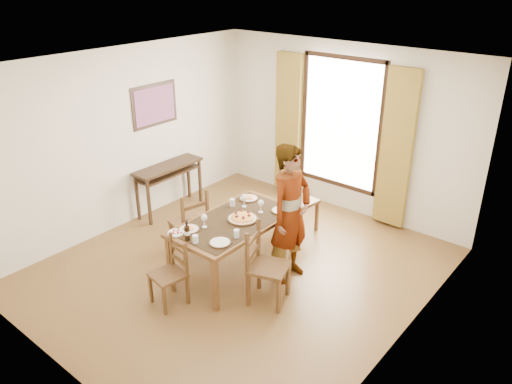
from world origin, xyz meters
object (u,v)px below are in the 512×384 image
Objects in this scene: console_table at (168,172)px; pasta_platter at (243,216)px; dining_table at (235,225)px; man at (290,214)px.

pasta_platter is at bearing -15.58° from console_table.
dining_table is 0.93× the size of man.
pasta_platter is (2.08, -0.58, 0.12)m from console_table.
man is 0.62m from pasta_platter.
console_table is 3.00× the size of pasta_platter.
console_table is 0.66× the size of man.
console_table is at bearing 86.61° from man.
pasta_platter reaches higher than dining_table.
man is 4.54× the size of pasta_platter.
pasta_platter is (0.08, 0.07, 0.12)m from dining_table.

